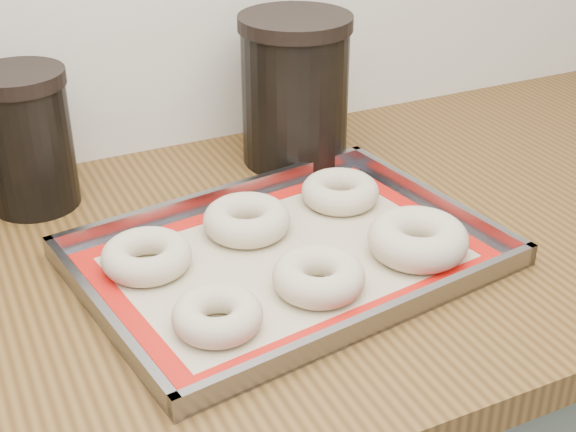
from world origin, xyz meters
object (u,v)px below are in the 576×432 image
bagel_back_left (147,256)px  bagel_back_right (340,191)px  baking_tray (288,256)px  bagel_front_mid (319,276)px  bagel_back_mid (247,220)px  canister_mid (27,139)px  canister_right (295,90)px  bagel_front_right (418,239)px  bagel_front_left (217,315)px

bagel_back_left → bagel_back_right: bearing=9.2°
baking_tray → bagel_front_mid: size_ratio=4.99×
bagel_back_mid → canister_mid: 0.30m
bagel_back_left → canister_mid: canister_mid is taller
canister_mid → canister_right: (0.36, -0.02, 0.02)m
bagel_back_right → bagel_front_right: bearing=-82.7°
canister_right → baking_tray: bearing=-117.6°
baking_tray → bagel_front_left: (-0.12, -0.09, 0.01)m
bagel_front_left → bagel_front_right: (0.26, 0.03, 0.00)m
bagel_front_mid → canister_mid: size_ratio=0.56×
bagel_back_right → canister_mid: bearing=153.3°
bagel_front_mid → bagel_front_right: bearing=6.5°
bagel_front_mid → canister_right: size_ratio=0.48×
bagel_front_left → canister_right: 0.43m
bagel_back_left → bagel_front_left: bearing=-77.2°
canister_right → bagel_back_right: bearing=-94.0°
bagel_front_right → canister_right: 0.32m
bagel_front_mid → canister_right: canister_right is taller
bagel_front_right → canister_mid: canister_mid is taller
bagel_back_left → bagel_back_mid: (0.13, 0.03, 0.00)m
baking_tray → bagel_back_left: size_ratio=4.94×
bagel_front_mid → bagel_back_right: bearing=54.6°
bagel_back_left → bagel_back_right: 0.28m
canister_mid → bagel_front_right: bearing=-41.3°
bagel_front_mid → bagel_back_right: bagel_front_mid is taller
bagel_back_right → canister_right: 0.18m
baking_tray → bagel_front_right: bearing=-22.6°
bagel_front_right → bagel_back_mid: size_ratio=1.10×
bagel_back_left → canister_mid: bearing=110.2°
bagel_back_mid → bagel_front_mid: bearing=-81.8°
bagel_front_left → canister_right: bearing=53.4°
bagel_front_left → bagel_front_right: bearing=7.0°
baking_tray → canister_right: 0.30m
bagel_back_right → bagel_front_left: bearing=-142.9°
bagel_front_right → bagel_back_left: bagel_front_right is taller
bagel_back_left → canister_mid: size_ratio=0.56×
bagel_front_left → bagel_back_left: 0.14m
bagel_front_right → canister_mid: 0.50m
baking_tray → bagel_back_mid: bearing=104.9°
bagel_front_mid → canister_right: (0.13, 0.32, 0.08)m
baking_tray → bagel_front_right: size_ratio=4.32×
bagel_front_right → bagel_back_left: bearing=160.0°
bagel_back_right → canister_mid: size_ratio=0.56×
bagel_front_left → bagel_front_right: bagel_front_right is taller
canister_right → bagel_back_mid: bearing=-130.7°
canister_right → bagel_back_left: bearing=-144.7°
bagel_back_mid → canister_right: (0.15, 0.17, 0.08)m
bagel_front_left → bagel_front_mid: (0.12, 0.02, 0.00)m
baking_tray → bagel_back_mid: 0.08m
bagel_front_left → bagel_back_right: bagel_back_right is taller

